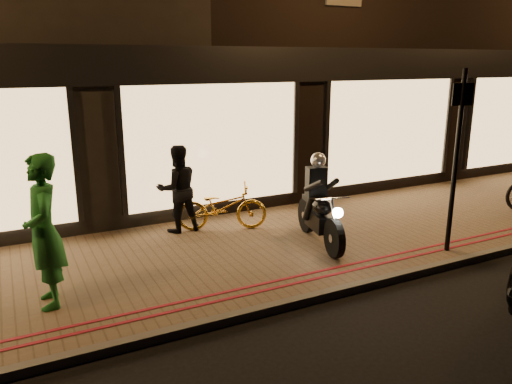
% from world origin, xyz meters
% --- Properties ---
extents(ground, '(90.00, 90.00, 0.00)m').
position_xyz_m(ground, '(0.00, 0.00, 0.00)').
color(ground, black).
rests_on(ground, ground).
extents(sidewalk, '(50.00, 4.00, 0.12)m').
position_xyz_m(sidewalk, '(0.00, 2.00, 0.06)').
color(sidewalk, brown).
rests_on(sidewalk, ground).
extents(kerb_stone, '(50.00, 0.14, 0.12)m').
position_xyz_m(kerb_stone, '(0.00, 0.05, 0.06)').
color(kerb_stone, '#59544C').
rests_on(kerb_stone, ground).
extents(red_kerb_lines, '(50.00, 0.26, 0.01)m').
position_xyz_m(red_kerb_lines, '(0.00, 0.55, 0.12)').
color(red_kerb_lines, maroon).
rests_on(red_kerb_lines, sidewalk).
extents(building_row, '(48.00, 10.11, 8.50)m').
position_xyz_m(building_row, '(-0.00, 8.99, 4.25)').
color(building_row, black).
rests_on(building_row, ground).
extents(motorcycle, '(0.72, 1.92, 1.59)m').
position_xyz_m(motorcycle, '(1.02, 1.71, 0.73)').
color(motorcycle, black).
rests_on(motorcycle, sidewalk).
extents(sign_post, '(0.34, 0.13, 3.00)m').
position_xyz_m(sign_post, '(2.76, 0.41, 1.80)').
color(sign_post, black).
rests_on(sign_post, sidewalk).
extents(bicycle_gold, '(1.78, 1.12, 0.88)m').
position_xyz_m(bicycle_gold, '(-0.21, 3.13, 0.56)').
color(bicycle_gold, gold).
rests_on(bicycle_gold, sidewalk).
extents(person_green, '(0.49, 0.74, 2.01)m').
position_xyz_m(person_green, '(-3.41, 1.38, 1.13)').
color(person_green, '#1B6825').
rests_on(person_green, sidewalk).
extents(person_dark, '(0.79, 0.62, 1.63)m').
position_xyz_m(person_dark, '(-0.97, 3.43, 0.94)').
color(person_dark, black).
rests_on(person_dark, sidewalk).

